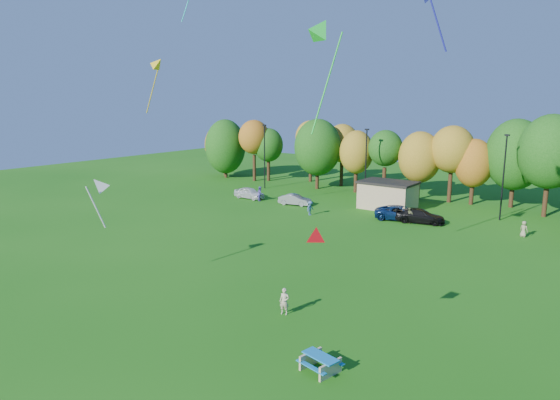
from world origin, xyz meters
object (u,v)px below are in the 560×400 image
Objects in this scene: car_a at (249,193)px; car_c at (401,213)px; kite_flyer at (284,301)px; picnic_table at (320,362)px; car_b at (295,200)px; car_d at (420,216)px.

car_c reaches higher than car_a.
kite_flyer is 0.30× the size of car_c.
kite_flyer is 26.79m from car_c.
car_c is (-9.26, 30.56, 0.30)m from picnic_table.
car_d reaches higher than car_b.
car_a is (-29.73, 29.81, 0.27)m from picnic_table.
car_a reaches higher than picnic_table.
car_c is at bearing 82.16° from kite_flyer.
kite_flyer is 31.31m from car_b.
car_a is (-24.59, 25.72, -0.09)m from kite_flyer.
kite_flyer is 0.38× the size of car_a.
kite_flyer is at bearing 170.31° from car_d.
car_a is at bearing 77.94° from car_d.
car_c is (20.47, 0.75, 0.03)m from car_a.
car_a is 0.78× the size of car_c.
kite_flyer is at bearing -136.17° from car_a.
kite_flyer reaches higher than picnic_table.
car_b is at bearing 76.14° from car_c.
car_d is (22.55, 0.80, 0.01)m from car_a.
car_a is 22.57m from car_d.
car_b reaches higher than picnic_table.
picnic_table is at bearing 179.11° from car_d.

